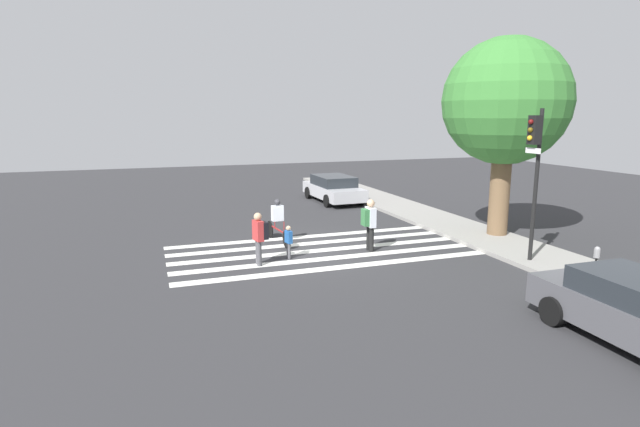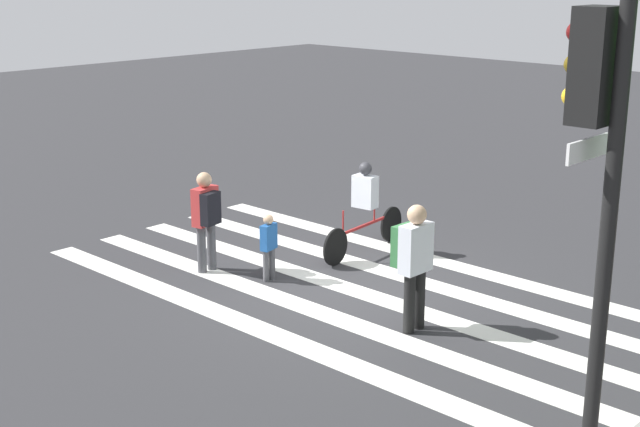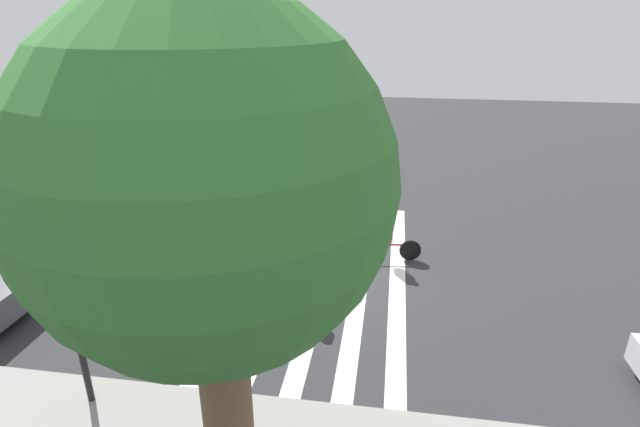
{
  "view_description": "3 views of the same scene",
  "coord_description": "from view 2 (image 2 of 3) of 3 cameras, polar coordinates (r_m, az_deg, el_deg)",
  "views": [
    {
      "loc": [
        15.41,
        -5.35,
        4.52
      ],
      "look_at": [
        0.2,
        -0.07,
        1.32
      ],
      "focal_mm": 28.0,
      "sensor_mm": 36.0,
      "label": 1
    },
    {
      "loc": [
        9.57,
        8.33,
        4.79
      ],
      "look_at": [
        1.0,
        0.24,
        1.46
      ],
      "focal_mm": 50.0,
      "sensor_mm": 36.0,
      "label": 2
    },
    {
      "loc": [
        -1.69,
        12.09,
        6.87
      ],
      "look_at": [
        0.26,
        -0.76,
        1.49
      ],
      "focal_mm": 28.0,
      "sensor_mm": 36.0,
      "label": 3
    }
  ],
  "objects": [
    {
      "name": "cyclist_far_lane",
      "position": [
        15.05,
        2.89,
        0.61
      ],
      "size": [
        2.29,
        0.42,
        1.59
      ],
      "rotation": [
        0.0,
        0.0,
        0.11
      ],
      "color": "black",
      "rests_on": "ground_plane"
    },
    {
      "name": "crosswalk_stripes",
      "position": [
        13.56,
        2.18,
        -4.92
      ],
      "size": [
        4.41,
        10.0,
        0.01
      ],
      "color": "silver",
      "rests_on": "ground_plane"
    },
    {
      "name": "pedestrian_adult_blue_shirt",
      "position": [
        13.8,
        -3.3,
        -1.93
      ],
      "size": [
        0.32,
        0.2,
        1.07
      ],
      "rotation": [
        0.0,
        0.0,
        3.37
      ],
      "color": "#4C4C51",
      "rests_on": "ground_plane"
    },
    {
      "name": "pedestrian_child_with_backpack",
      "position": [
        14.19,
        -7.28,
        -0.05
      ],
      "size": [
        0.48,
        0.43,
        1.63
      ],
      "rotation": [
        0.0,
        0.0,
        3.34
      ],
      "color": "#4C4C51",
      "rests_on": "ground_plane"
    },
    {
      "name": "pedestrian_adult_tall_backpack",
      "position": [
        11.87,
        5.98,
        -2.81
      ],
      "size": [
        0.49,
        0.41,
        1.76
      ],
      "rotation": [
        0.0,
        0.0,
        -0.02
      ],
      "color": "black",
      "rests_on": "ground_plane"
    },
    {
      "name": "traffic_light",
      "position": [
        6.8,
        17.27,
        2.3
      ],
      "size": [
        0.6,
        0.5,
        4.7
      ],
      "color": "black",
      "rests_on": "ground_plane"
    },
    {
      "name": "ground_plane",
      "position": [
        13.56,
        2.18,
        -4.94
      ],
      "size": [
        60.0,
        60.0,
        0.0
      ],
      "primitive_type": "plane",
      "color": "#2D2D30"
    }
  ]
}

